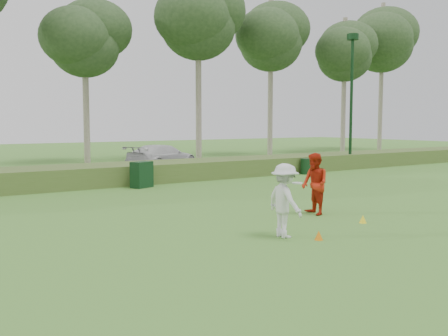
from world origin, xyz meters
TOP-DOWN VIEW (x-y plane):
  - ground at (0.00, 0.00)m, footprint 120.00×120.00m
  - reed_strip at (0.00, 12.00)m, footprint 80.00×3.00m
  - park_road at (0.00, 17.00)m, footprint 80.00×6.00m
  - lamp_post at (14.00, 11.00)m, footprint 0.70×0.70m
  - tree_4 at (2.00, 24.50)m, footprint 6.24×6.24m
  - tree_5 at (10.00, 22.50)m, footprint 7.28×7.28m
  - tree_6 at (18.00, 23.80)m, footprint 7.02×7.02m
  - tree_7 at (26.00, 22.80)m, footprint 6.50×6.50m
  - tree_8 at (33.00, 24.20)m, footprint 8.06×8.06m
  - player_white at (-1.39, -0.82)m, footprint 0.92×1.24m
  - player_red at (1.39, 1.00)m, footprint 0.93×1.08m
  - cone_orange at (-0.89, -1.53)m, footprint 0.21×0.21m
  - cone_yellow at (1.62, -0.73)m, footprint 0.21×0.21m
  - utility_cabinet at (-0.40, 9.93)m, footprint 1.07×0.89m
  - trash_bin at (9.55, 10.17)m, footprint 0.67×0.67m
  - car_right at (4.20, 17.09)m, footprint 5.43×3.81m

SIDE VIEW (x-z plane):
  - ground at x=0.00m, z-range 0.00..0.00m
  - park_road at x=0.00m, z-range 0.00..0.06m
  - cone_orange at x=-0.89m, z-range 0.00..0.23m
  - cone_yellow at x=1.62m, z-range 0.00..0.23m
  - trash_bin at x=9.55m, z-range 0.00..0.86m
  - reed_strip at x=0.00m, z-range 0.00..0.90m
  - utility_cabinet at x=-0.40m, z-range 0.00..1.15m
  - car_right at x=4.20m, z-range 0.06..1.52m
  - player_white at x=-1.39m, z-range 0.00..1.85m
  - player_red at x=1.39m, z-range 0.00..1.93m
  - lamp_post at x=14.00m, z-range 1.51..9.68m
  - tree_4 at x=2.00m, z-range 2.84..14.34m
  - tree_7 at x=26.00m, z-range 3.09..15.59m
  - tree_6 at x=18.00m, z-range 3.35..16.85m
  - tree_5 at x=10.00m, z-range 3.47..17.47m
  - tree_8 at x=33.00m, z-range 3.73..18.73m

